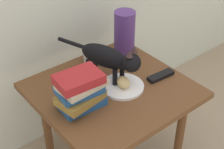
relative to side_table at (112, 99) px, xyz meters
name	(u,v)px	position (x,y,z in m)	size (l,w,h in m)	color
side_table	(112,99)	(0.00, 0.00, 0.00)	(0.71, 0.67, 0.54)	brown
plate	(122,86)	(0.04, -0.03, 0.08)	(0.21, 0.21, 0.01)	white
bread_roll	(123,82)	(0.04, -0.04, 0.11)	(0.08, 0.06, 0.05)	#E0BC7A
cat	(109,58)	(0.03, 0.06, 0.20)	(0.19, 0.46, 0.23)	black
book_stack	(80,91)	(-0.20, -0.02, 0.16)	(0.22, 0.17, 0.18)	#1E4C8C
green_vase	(124,34)	(0.25, 0.20, 0.20)	(0.11, 0.11, 0.26)	#4C2D72
candle_jar	(90,55)	(0.06, 0.26, 0.11)	(0.07, 0.07, 0.08)	silver
tv_remote	(161,76)	(0.25, -0.09, 0.08)	(0.15, 0.04, 0.02)	black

